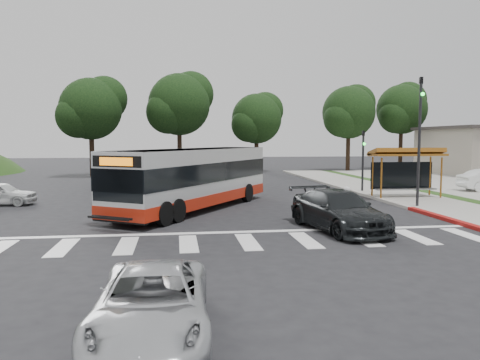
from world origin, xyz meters
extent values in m
plane|color=black|center=(0.00, 0.00, 0.00)|extent=(140.00, 140.00, 0.00)
cube|color=gray|center=(11.00, 8.00, 0.06)|extent=(4.00, 40.00, 0.12)
cube|color=#9E9991|center=(9.00, 8.00, 0.07)|extent=(0.30, 40.00, 0.15)
cube|color=maroon|center=(9.00, -2.00, 0.08)|extent=(0.32, 6.00, 0.15)
cube|color=silver|center=(0.00, -5.00, 0.01)|extent=(18.00, 2.60, 0.01)
cylinder|color=#8E5317|center=(9.00, 4.40, 1.27)|extent=(0.10, 0.10, 2.30)
cylinder|color=#8E5317|center=(12.60, 4.40, 1.27)|extent=(0.10, 0.10, 2.30)
cylinder|color=#8E5317|center=(9.00, 5.60, 1.27)|extent=(0.10, 0.10, 2.30)
cylinder|color=#8E5317|center=(12.60, 5.60, 1.27)|extent=(0.10, 0.10, 2.30)
cube|color=#8E5317|center=(10.80, 5.00, 2.57)|extent=(4.20, 1.60, 0.12)
cube|color=#8E5317|center=(10.80, 5.05, 2.72)|extent=(4.20, 1.32, 0.51)
cube|color=black|center=(10.80, 5.60, 1.32)|extent=(3.80, 0.06, 1.60)
cube|color=gray|center=(10.80, 5.00, 0.57)|extent=(3.60, 0.40, 0.08)
cylinder|color=black|center=(9.60, 1.50, 3.25)|extent=(0.14, 0.14, 6.50)
imported|color=black|center=(9.60, 1.50, 6.00)|extent=(0.16, 0.20, 1.00)
sphere|color=#19E533|center=(9.60, 1.32, 5.65)|extent=(0.18, 0.18, 0.18)
cylinder|color=black|center=(9.60, 8.50, 2.00)|extent=(0.14, 0.14, 4.00)
imported|color=black|center=(9.60, 8.50, 3.50)|extent=(0.16, 0.20, 1.00)
sphere|color=#19E533|center=(9.60, 8.32, 3.15)|extent=(0.18, 0.18, 0.18)
cylinder|color=black|center=(16.00, 28.00, 2.30)|extent=(0.44, 0.44, 4.40)
sphere|color=black|center=(16.00, 28.00, 6.30)|extent=(5.60, 5.60, 5.60)
sphere|color=black|center=(17.12, 28.84, 7.30)|extent=(4.20, 4.20, 4.20)
sphere|color=black|center=(15.02, 27.30, 5.60)|extent=(3.92, 3.92, 3.92)
cylinder|color=black|center=(23.00, 30.00, 2.42)|extent=(0.44, 0.44, 4.84)
sphere|color=black|center=(23.00, 30.00, 6.82)|extent=(5.60, 5.60, 5.60)
sphere|color=black|center=(24.12, 30.84, 7.92)|extent=(4.20, 4.20, 4.20)
sphere|color=black|center=(22.02, 29.30, 6.05)|extent=(3.92, 3.92, 3.92)
cylinder|color=black|center=(-2.00, 26.00, 2.42)|extent=(0.44, 0.44, 4.84)
sphere|color=black|center=(-2.00, 26.00, 6.82)|extent=(6.00, 6.00, 6.00)
sphere|color=black|center=(-0.80, 26.90, 7.92)|extent=(4.50, 4.50, 4.50)
sphere|color=black|center=(-3.05, 25.25, 6.05)|extent=(4.20, 4.20, 4.20)
cylinder|color=black|center=(6.00, 28.00, 1.98)|extent=(0.44, 0.44, 3.96)
sphere|color=black|center=(6.00, 28.00, 5.58)|extent=(5.20, 5.20, 5.20)
sphere|color=black|center=(7.04, 28.78, 6.48)|extent=(3.90, 3.90, 3.90)
sphere|color=black|center=(5.09, 27.35, 4.95)|extent=(3.64, 3.64, 3.64)
cylinder|color=black|center=(-10.00, 24.00, 2.20)|extent=(0.44, 0.44, 4.40)
sphere|color=black|center=(-10.00, 24.00, 6.20)|extent=(5.60, 5.60, 5.60)
sphere|color=black|center=(-8.88, 24.84, 7.20)|extent=(4.20, 4.20, 4.20)
sphere|color=black|center=(-10.98, 23.30, 5.50)|extent=(3.92, 3.92, 3.92)
imported|color=silver|center=(4.28, -2.78, 0.80)|extent=(0.69, 0.68, 1.60)
imported|color=black|center=(3.72, -3.41, 0.76)|extent=(3.03, 5.51, 1.51)
imported|color=#B9BBBF|center=(-2.83, -12.23, 0.60)|extent=(2.12, 4.36, 1.19)
imported|color=silver|center=(-11.54, 5.50, 0.62)|extent=(3.75, 1.78, 1.24)
camera|label=1|loc=(-2.38, -20.31, 3.45)|focal=35.00mm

